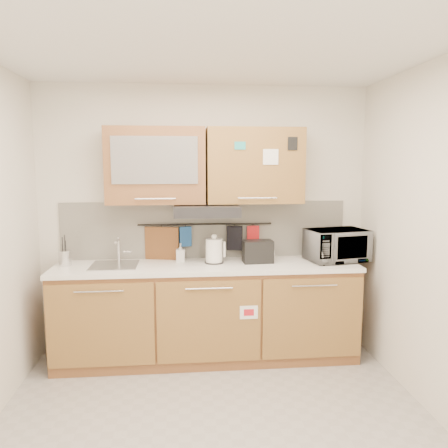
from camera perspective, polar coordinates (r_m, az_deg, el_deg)
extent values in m
plane|color=#9E9993|center=(3.35, -0.88, -25.60)|extent=(3.20, 3.20, 0.00)
plane|color=white|center=(2.89, -1.00, 22.92)|extent=(3.20, 3.20, 0.00)
plane|color=silver|center=(4.33, -2.50, 0.58)|extent=(3.20, 0.00, 3.20)
cube|color=brown|center=(4.23, -2.21, -11.56)|extent=(2.80, 0.60, 0.88)
cube|color=black|center=(4.38, -2.18, -16.38)|extent=(2.80, 0.54, 0.10)
cube|color=olive|center=(3.99, -15.80, -12.65)|extent=(0.91, 0.02, 0.74)
cylinder|color=silver|center=(3.87, -16.03, -8.47)|extent=(0.41, 0.01, 0.01)
cube|color=olive|center=(3.93, -1.95, -12.66)|extent=(0.91, 0.02, 0.74)
cylinder|color=silver|center=(3.81, -1.95, -8.42)|extent=(0.41, 0.01, 0.01)
cube|color=olive|center=(4.09, 11.51, -11.99)|extent=(0.91, 0.02, 0.74)
cylinder|color=silver|center=(3.97, 11.74, -7.90)|extent=(0.41, 0.01, 0.01)
cube|color=white|center=(4.09, -2.24, -5.53)|extent=(2.82, 0.62, 0.04)
cube|color=silver|center=(4.33, -2.48, -0.75)|extent=(2.80, 0.02, 0.56)
cube|color=brown|center=(4.12, -8.87, 7.52)|extent=(0.90, 0.35, 0.70)
cube|color=silver|center=(3.93, -9.05, 8.23)|extent=(0.76, 0.02, 0.42)
cube|color=olive|center=(4.17, 3.97, 7.60)|extent=(0.90, 0.35, 0.70)
cube|color=white|center=(4.01, 6.12, 8.71)|extent=(0.14, 0.00, 0.14)
cube|color=black|center=(4.07, -2.32, 1.82)|extent=(0.60, 0.46, 0.10)
cube|color=silver|center=(4.14, -14.12, -5.39)|extent=(0.42, 0.40, 0.03)
cylinder|color=silver|center=(4.27, -13.59, -3.27)|extent=(0.03, 0.03, 0.24)
cylinder|color=silver|center=(4.17, -13.79, -2.13)|extent=(0.02, 0.18, 0.02)
cylinder|color=black|center=(4.28, -2.46, -0.03)|extent=(1.30, 0.02, 0.02)
cylinder|color=silver|center=(4.27, -20.05, -4.20)|extent=(0.15, 0.15, 0.14)
cylinder|color=black|center=(4.27, -20.30, -3.37)|extent=(0.01, 0.01, 0.27)
cylinder|color=black|center=(4.24, -19.94, -3.62)|extent=(0.01, 0.01, 0.24)
cylinder|color=black|center=(4.27, -20.03, -3.22)|extent=(0.01, 0.01, 0.28)
cylinder|color=black|center=(4.25, -20.32, -3.82)|extent=(0.01, 0.01, 0.21)
cylinder|color=white|center=(4.11, -1.31, -3.54)|extent=(0.19, 0.19, 0.23)
sphere|color=white|center=(4.09, -1.31, -1.67)|extent=(0.05, 0.05, 0.05)
cube|color=white|center=(4.14, -0.01, -3.30)|extent=(0.03, 0.04, 0.15)
cylinder|color=black|center=(4.14, -1.30, -5.00)|extent=(0.18, 0.18, 0.01)
cube|color=black|center=(4.15, 4.43, -3.59)|extent=(0.29, 0.18, 0.21)
cube|color=black|center=(4.12, 3.77, -2.28)|extent=(0.08, 0.13, 0.01)
cube|color=black|center=(4.14, 5.12, -2.24)|extent=(0.08, 0.13, 0.01)
imported|color=#999999|center=(4.33, 14.49, -2.70)|extent=(0.61, 0.48, 0.30)
imported|color=#999999|center=(4.19, -5.70, -3.73)|extent=(0.08, 0.09, 0.18)
cube|color=brown|center=(4.30, -8.12, -3.11)|extent=(0.33, 0.10, 0.41)
cube|color=#1F4D8F|center=(4.28, -5.06, -1.64)|extent=(0.12, 0.05, 0.19)
cube|color=black|center=(4.31, 1.39, -1.85)|extent=(0.16, 0.08, 0.24)
cube|color=red|center=(4.33, 3.82, -1.21)|extent=(0.12, 0.02, 0.15)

